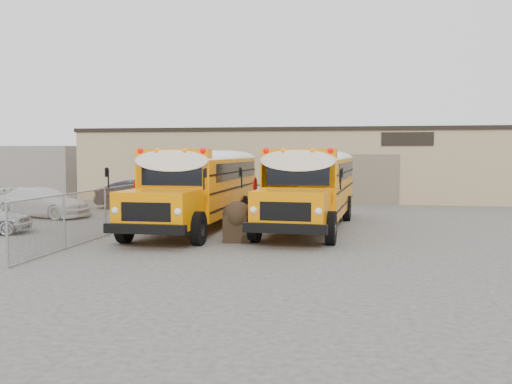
% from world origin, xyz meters
% --- Properties ---
extents(ground, '(120.00, 120.00, 0.00)m').
position_xyz_m(ground, '(0.00, 0.00, 0.00)').
color(ground, '#464440').
rests_on(ground, ground).
extents(warehouse, '(30.20, 10.20, 4.67)m').
position_xyz_m(warehouse, '(-0.00, 19.99, 2.37)').
color(warehouse, tan).
rests_on(warehouse, ground).
extents(chainlink_fence, '(0.07, 18.07, 1.81)m').
position_xyz_m(chainlink_fence, '(-6.00, 3.00, 0.90)').
color(chainlink_fence, gray).
rests_on(chainlink_fence, ground).
extents(distant_building_left, '(8.00, 6.00, 3.60)m').
position_xyz_m(distant_building_left, '(-22.00, 22.00, 1.80)').
color(distant_building_left, gray).
rests_on(distant_building_left, ground).
extents(school_bus_left, '(3.44, 11.27, 3.29)m').
position_xyz_m(school_bus_left, '(-3.21, 10.13, 1.90)').
color(school_bus_left, orange).
rests_on(school_bus_left, ground).
extents(school_bus_right, '(3.70, 11.38, 3.29)m').
position_xyz_m(school_bus_right, '(1.63, 11.05, 1.90)').
color(school_bus_right, orange).
rests_on(school_bus_right, ground).
extents(tarp_bundle, '(1.06, 1.04, 1.42)m').
position_xyz_m(tarp_bundle, '(-0.94, -0.32, 0.73)').
color(tarp_bundle, black).
rests_on(tarp_bundle, ground).
extents(car_white, '(5.21, 3.00, 1.42)m').
position_xyz_m(car_white, '(-11.80, 5.50, 0.71)').
color(car_white, silver).
rests_on(car_white, ground).
extents(car_dark, '(4.94, 2.53, 1.55)m').
position_xyz_m(car_dark, '(-8.85, 10.43, 0.78)').
color(car_dark, black).
rests_on(car_dark, ground).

